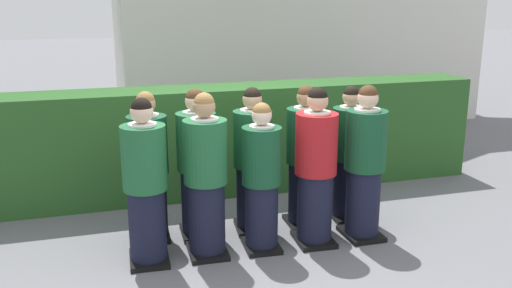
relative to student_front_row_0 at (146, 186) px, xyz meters
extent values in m
plane|color=slate|center=(1.17, -0.03, -0.78)|extent=(60.00, 60.00, 0.00)
cylinder|color=black|center=(0.00, 0.00, -0.40)|extent=(0.36, 0.36, 0.75)
cube|color=black|center=(0.00, 0.00, -0.76)|extent=(0.40, 0.49, 0.05)
cylinder|color=#1E5B33|center=(0.00, 0.00, 0.28)|extent=(0.43, 0.43, 0.62)
cylinder|color=white|center=(0.00, 0.00, 0.60)|extent=(0.26, 0.26, 0.03)
cube|color=navy|center=(0.01, 0.20, 0.41)|extent=(0.04, 0.01, 0.27)
sphere|color=beige|center=(0.00, 0.00, 0.72)|extent=(0.21, 0.21, 0.21)
sphere|color=black|center=(0.00, 0.00, 0.76)|extent=(0.20, 0.20, 0.20)
cylinder|color=black|center=(0.59, 0.00, -0.40)|extent=(0.36, 0.36, 0.76)
cube|color=black|center=(0.59, 0.00, -0.76)|extent=(0.40, 0.49, 0.05)
cylinder|color=#1E5B33|center=(0.59, 0.00, 0.30)|extent=(0.43, 0.43, 0.63)
cylinder|color=white|center=(0.59, 0.00, 0.62)|extent=(0.27, 0.27, 0.03)
cube|color=navy|center=(0.60, 0.21, 0.42)|extent=(0.04, 0.01, 0.28)
sphere|color=tan|center=(0.59, 0.00, 0.74)|extent=(0.22, 0.22, 0.22)
sphere|color=olive|center=(0.59, 0.00, 0.78)|extent=(0.20, 0.20, 0.20)
cube|color=white|center=(0.60, 0.28, 0.20)|extent=(0.15, 0.01, 0.20)
cylinder|color=black|center=(1.15, -0.03, -0.43)|extent=(0.34, 0.34, 0.71)
cube|color=black|center=(1.15, -0.03, -0.76)|extent=(0.38, 0.46, 0.05)
cylinder|color=#144728|center=(1.15, -0.03, 0.22)|extent=(0.40, 0.40, 0.58)
cylinder|color=white|center=(1.15, -0.03, 0.51)|extent=(0.25, 0.25, 0.03)
cube|color=#236038|center=(1.16, 0.16, 0.33)|extent=(0.04, 0.01, 0.26)
sphere|color=beige|center=(1.15, -0.03, 0.63)|extent=(0.20, 0.20, 0.20)
sphere|color=olive|center=(1.15, -0.03, 0.66)|extent=(0.18, 0.18, 0.18)
cube|color=white|center=(1.17, 0.23, 0.13)|extent=(0.15, 0.02, 0.20)
cylinder|color=black|center=(1.73, -0.04, -0.40)|extent=(0.37, 0.37, 0.76)
cube|color=black|center=(1.73, -0.04, -0.76)|extent=(0.41, 0.50, 0.05)
cylinder|color=#AD191E|center=(1.73, -0.04, 0.30)|extent=(0.43, 0.43, 0.63)
cylinder|color=white|center=(1.73, -0.04, 0.62)|extent=(0.27, 0.27, 0.03)
cube|color=gold|center=(1.74, 0.16, 0.43)|extent=(0.04, 0.01, 0.28)
sphere|color=tan|center=(1.73, -0.04, 0.74)|extent=(0.22, 0.22, 0.22)
sphere|color=black|center=(1.73, -0.04, 0.78)|extent=(0.20, 0.20, 0.20)
cylinder|color=black|center=(2.28, -0.05, -0.40)|extent=(0.37, 0.37, 0.76)
cube|color=black|center=(2.28, -0.05, -0.76)|extent=(0.38, 0.48, 0.05)
cylinder|color=#144728|center=(2.28, -0.05, 0.30)|extent=(0.43, 0.43, 0.63)
cylinder|color=white|center=(2.28, -0.05, 0.62)|extent=(0.27, 0.27, 0.03)
cube|color=gold|center=(2.28, 0.15, 0.43)|extent=(0.04, 0.01, 0.28)
sphere|color=beige|center=(2.28, -0.05, 0.74)|extent=(0.22, 0.22, 0.22)
sphere|color=#472D19|center=(2.28, -0.05, 0.78)|extent=(0.20, 0.20, 0.20)
cube|color=white|center=(2.28, 0.22, 0.20)|extent=(0.15, 0.01, 0.20)
cylinder|color=black|center=(0.09, 0.56, -0.41)|extent=(0.35, 0.35, 0.74)
cube|color=black|center=(0.09, 0.56, -0.76)|extent=(0.40, 0.48, 0.05)
cylinder|color=#144728|center=(0.09, 0.56, 0.26)|extent=(0.42, 0.42, 0.61)
cylinder|color=white|center=(0.09, 0.56, 0.57)|extent=(0.26, 0.26, 0.03)
cube|color=#236038|center=(0.10, 0.76, 0.38)|extent=(0.04, 0.01, 0.27)
sphere|color=tan|center=(0.09, 0.56, 0.69)|extent=(0.21, 0.21, 0.21)
sphere|color=olive|center=(0.09, 0.56, 0.73)|extent=(0.19, 0.19, 0.19)
cube|color=white|center=(0.11, 0.83, 0.17)|extent=(0.15, 0.02, 0.20)
cylinder|color=black|center=(0.59, 0.50, -0.41)|extent=(0.36, 0.36, 0.74)
cube|color=black|center=(0.59, 0.50, -0.76)|extent=(0.39, 0.48, 0.05)
cylinder|color=#1E5B33|center=(0.59, 0.50, 0.27)|extent=(0.42, 0.42, 0.61)
cylinder|color=white|center=(0.59, 0.50, 0.58)|extent=(0.26, 0.26, 0.03)
cube|color=gold|center=(0.60, 0.70, 0.39)|extent=(0.04, 0.01, 0.27)
sphere|color=beige|center=(0.59, 0.50, 0.70)|extent=(0.21, 0.21, 0.21)
sphere|color=#472D19|center=(0.59, 0.50, 0.74)|extent=(0.19, 0.19, 0.19)
cylinder|color=black|center=(1.20, 0.47, -0.41)|extent=(0.35, 0.35, 0.74)
cube|color=black|center=(1.20, 0.47, -0.76)|extent=(0.42, 0.50, 0.05)
cylinder|color=#19512D|center=(1.20, 0.47, 0.26)|extent=(0.42, 0.42, 0.61)
cylinder|color=white|center=(1.20, 0.47, 0.57)|extent=(0.26, 0.26, 0.03)
cube|color=navy|center=(1.22, 0.67, 0.39)|extent=(0.04, 0.02, 0.27)
sphere|color=tan|center=(1.20, 0.47, 0.69)|extent=(0.21, 0.21, 0.21)
sphere|color=black|center=(1.20, 0.47, 0.73)|extent=(0.19, 0.19, 0.19)
cube|color=white|center=(1.23, 0.74, 0.17)|extent=(0.15, 0.03, 0.20)
cylinder|color=black|center=(1.80, 0.44, -0.41)|extent=(0.35, 0.35, 0.74)
cube|color=black|center=(1.80, 0.44, -0.76)|extent=(0.39, 0.47, 0.05)
cylinder|color=#144728|center=(1.80, 0.44, 0.26)|extent=(0.42, 0.42, 0.61)
cylinder|color=white|center=(1.80, 0.44, 0.57)|extent=(0.26, 0.26, 0.03)
cube|color=navy|center=(1.80, 0.64, 0.38)|extent=(0.04, 0.01, 0.27)
sphere|color=tan|center=(1.80, 0.44, 0.69)|extent=(0.21, 0.21, 0.21)
sphere|color=#472D19|center=(1.80, 0.44, 0.73)|extent=(0.19, 0.19, 0.19)
cylinder|color=black|center=(2.35, 0.47, -0.42)|extent=(0.34, 0.34, 0.72)
cube|color=black|center=(2.35, 0.47, -0.76)|extent=(0.40, 0.48, 0.05)
cylinder|color=#144728|center=(2.35, 0.47, 0.24)|extent=(0.41, 0.41, 0.60)
cylinder|color=white|center=(2.35, 0.47, 0.54)|extent=(0.25, 0.25, 0.03)
cube|color=#236038|center=(2.37, 0.66, 0.36)|extent=(0.04, 0.01, 0.26)
sphere|color=tan|center=(2.35, 0.47, 0.66)|extent=(0.20, 0.20, 0.20)
sphere|color=black|center=(2.35, 0.47, 0.69)|extent=(0.19, 0.19, 0.19)
cube|color=white|center=(2.37, 0.73, 0.15)|extent=(0.15, 0.02, 0.20)
cube|color=#285623|center=(1.17, 1.83, -0.08)|extent=(7.00, 0.70, 1.40)
camera|label=1|loc=(-0.45, -5.20, 1.78)|focal=39.77mm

